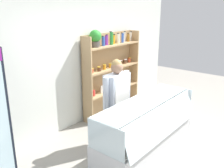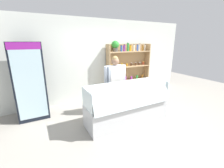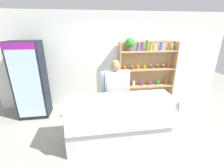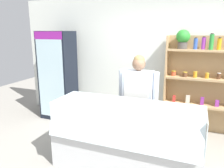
{
  "view_description": "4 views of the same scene",
  "coord_description": "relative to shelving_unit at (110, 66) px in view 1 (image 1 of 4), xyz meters",
  "views": [
    {
      "loc": [
        -3.47,
        -1.86,
        2.45
      ],
      "look_at": [
        -0.42,
        0.65,
        1.23
      ],
      "focal_mm": 40.0,
      "sensor_mm": 36.0,
      "label": 1
    },
    {
      "loc": [
        -2.17,
        -2.8,
        1.99
      ],
      "look_at": [
        -0.44,
        0.49,
        0.92
      ],
      "focal_mm": 24.0,
      "sensor_mm": 36.0,
      "label": 2
    },
    {
      "loc": [
        -0.77,
        -2.44,
        2.24
      ],
      "look_at": [
        -0.3,
        0.76,
        1.04
      ],
      "focal_mm": 24.0,
      "sensor_mm": 36.0,
      "label": 3
    },
    {
      "loc": [
        0.62,
        -2.65,
        1.98
      ],
      "look_at": [
        -0.58,
        0.42,
        1.17
      ],
      "focal_mm": 35.0,
      "sensor_mm": 36.0,
      "label": 4
    }
  ],
  "objects": [
    {
      "name": "shop_clerk",
      "position": [
        -1.09,
        -1.08,
        -0.18
      ],
      "size": [
        0.66,
        0.25,
        1.61
      ],
      "color": "#383D51",
      "rests_on": "ground"
    },
    {
      "name": "shelving_unit",
      "position": [
        0.0,
        0.0,
        0.0
      ],
      "size": [
        1.72,
        0.29,
        2.01
      ],
      "color": "tan",
      "rests_on": "ground"
    },
    {
      "name": "back_wall",
      "position": [
        -0.85,
        0.2,
        0.22
      ],
      "size": [
        6.8,
        0.1,
        2.7
      ],
      "primitive_type": "cube",
      "color": "silver",
      "rests_on": "ground"
    },
    {
      "name": "deli_display_case",
      "position": [
        -1.09,
        -1.7,
        -0.82
      ],
      "size": [
        2.07,
        0.74,
        1.01
      ],
      "color": "silver",
      "rests_on": "ground"
    },
    {
      "name": "ground_plane",
      "position": [
        -0.85,
        -1.77,
        -1.13
      ],
      "size": [
        12.0,
        12.0,
        0.0
      ],
      "primitive_type": "plane",
      "color": "gray"
    }
  ]
}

